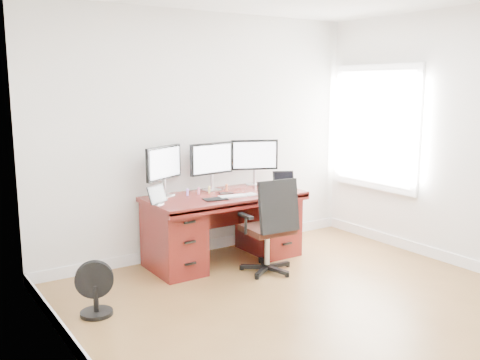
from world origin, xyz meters
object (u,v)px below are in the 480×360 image
desk (223,225)px  floor_fan (95,289)px  monitor_center (212,160)px  office_chair (270,242)px  keyboard (233,196)px

desk → floor_fan: desk is taller
monitor_center → desk: bearing=-95.6°
office_chair → desk: bearing=111.6°
office_chair → keyboard: 0.62m
floor_fan → keyboard: 1.77m
desk → floor_fan: size_ratio=3.64×
floor_fan → monitor_center: monitor_center is taller
desk → office_chair: office_chair is taller
desk → floor_fan: (-1.64, -0.62, -0.18)m
office_chair → monitor_center: (-0.19, 0.83, 0.76)m
floor_fan → keyboard: bearing=34.5°
monitor_center → keyboard: size_ratio=1.93×
office_chair → monitor_center: 1.14m
floor_fan → keyboard: (1.63, 0.42, 0.53)m
keyboard → desk: bearing=98.5°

